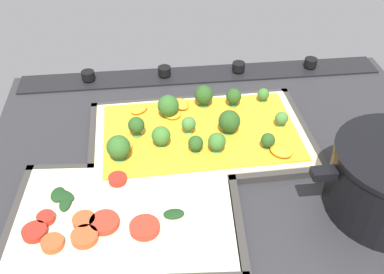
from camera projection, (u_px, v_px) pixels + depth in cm
name	position (u px, v px, depth cm)	size (l,w,h in cm)	color
ground_plane	(222.00, 166.00, 79.41)	(82.25, 63.40, 3.00)	#28282B
stove_control_panel	(202.00, 73.00, 99.94)	(78.96, 7.00, 2.60)	black
baking_tray_front	(200.00, 138.00, 82.58)	(40.59, 26.00, 1.30)	#33302D
broccoli_pizza	(197.00, 130.00, 81.57)	(38.13, 23.54, 5.95)	beige
baking_tray_back	(125.00, 219.00, 67.47)	(35.99, 25.65, 1.30)	#33302D
veggie_pizza_back	(119.00, 217.00, 66.81)	(33.42, 23.08, 1.90)	#BCC895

